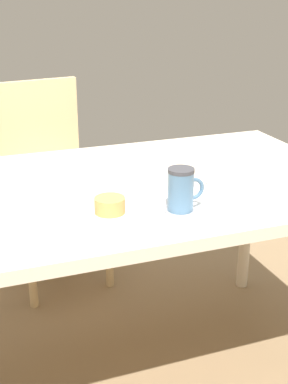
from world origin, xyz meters
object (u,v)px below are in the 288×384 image
at_px(pastry, 110,205).
at_px(coffee_mug, 182,189).
at_px(dining_table, 139,202).
at_px(pastry_plate, 110,215).
at_px(wooden_chair, 48,173).

height_order(pastry, coffee_mug, coffee_mug).
height_order(dining_table, coffee_mug, coffee_mug).
xyz_separation_m(dining_table, pastry, (-0.16, -0.23, 0.10)).
relative_size(dining_table, pastry_plate, 7.72).
height_order(dining_table, pastry_plate, pastry_plate).
bearing_deg(pastry_plate, coffee_mug, -9.72).
bearing_deg(coffee_mug, wooden_chair, 99.28).
relative_size(wooden_chair, coffee_mug, 7.60).
height_order(pastry_plate, coffee_mug, coffee_mug).
distance_m(dining_table, wooden_chair, 0.82).
relative_size(wooden_chair, pastry_plate, 5.03).
bearing_deg(dining_table, coffee_mug, -84.33).
height_order(dining_table, pastry, pastry).
bearing_deg(pastry, coffee_mug, -9.72).
relative_size(dining_table, pastry, 16.88).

